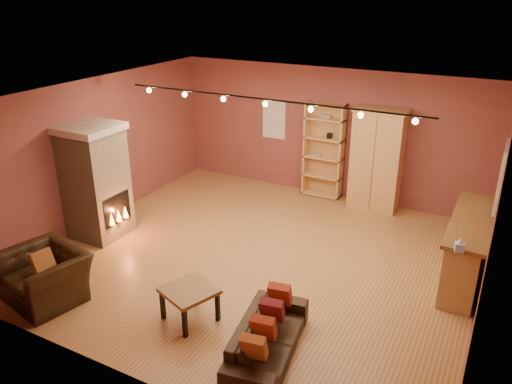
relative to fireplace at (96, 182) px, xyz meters
The scene contains 16 objects.
floor 3.28m from the fireplace, 11.16° to the left, with size 7.00×7.00×0.00m, color olive.
ceiling 3.55m from the fireplace, 11.16° to the left, with size 7.00×7.00×0.00m, color brown.
back_wall 4.92m from the fireplace, 51.69° to the left, with size 7.00×0.02×2.80m, color brown.
left_wall 0.83m from the fireplace, 127.41° to the left, with size 0.02×6.50×2.80m, color brown.
right_wall 6.58m from the fireplace, ahead, with size 0.02×6.50×2.80m, color brown.
fireplace is the anchor object (origin of this frame).
back_window 4.24m from the fireplace, 65.55° to the left, with size 0.56×0.04×0.86m, color silver.
bookcase 4.80m from the fireplace, 51.15° to the left, with size 0.85×0.33×2.09m.
armoire 5.52m from the fireplace, 40.44° to the left, with size 1.05×0.60×2.13m.
bar_counter 6.45m from the fireplace, 13.79° to the left, with size 0.60×2.22×1.06m.
tissue_box 6.20m from the fireplace, ahead, with size 0.13×0.13×0.21m.
right_window 6.84m from the fireplace, 17.08° to the left, with size 0.05×0.90×1.00m, color silver.
loveseat 4.60m from the fireplace, 19.69° to the right, with size 0.78×1.79×0.74m.
armchair 2.18m from the fireplace, 67.83° to the right, with size 1.29×0.98×1.01m.
coffee_table 3.36m from the fireplace, 24.86° to the right, with size 0.85×0.85×0.50m.
track_rail 3.54m from the fireplace, 14.74° to the left, with size 5.20×0.09×0.13m.
Camera 1 is at (3.48, -6.70, 4.38)m, focal length 35.00 mm.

